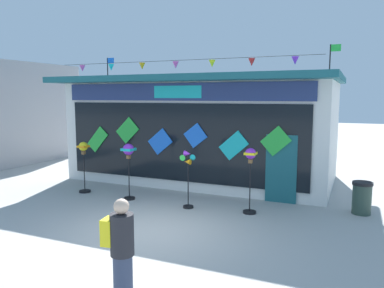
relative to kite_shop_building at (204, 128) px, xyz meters
name	(u,v)px	position (x,y,z in m)	size (l,w,h in m)	color
ground_plane	(149,231)	(0.98, -5.87, -1.91)	(80.00, 80.00, 0.00)	#ADAAA5
kite_shop_building	(204,128)	(0.00, 0.00, 0.00)	(9.66, 5.44, 4.77)	silver
wind_spinner_far_left	(84,156)	(-2.72, -3.62, -0.73)	(0.37, 0.37, 1.65)	black
wind_spinner_left	(129,156)	(-0.92, -3.76, -0.59)	(0.34, 0.34, 1.70)	black
wind_spinner_center_left	(188,169)	(1.08, -3.89, -0.79)	(0.39, 0.29, 1.63)	black
wind_spinner_center_right	(250,166)	(2.78, -3.64, -0.63)	(0.35, 0.35, 1.76)	black
person_near_camera	(121,253)	(2.31, -8.91, -1.02)	(0.47, 0.34, 1.68)	#333D56
trash_bin	(362,198)	(5.51, -2.49, -1.47)	(0.52, 0.52, 0.86)	#2D4238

